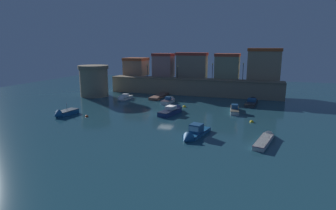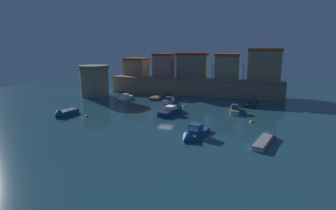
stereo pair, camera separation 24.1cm
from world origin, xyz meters
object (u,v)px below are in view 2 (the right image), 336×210
Objects in this scene: moored_boat_1 at (64,113)px; moored_boat_4 at (169,101)px; fortress_tower at (94,81)px; moored_boat_6 at (235,109)px; moored_boat_5 at (124,98)px; moored_boat_2 at (252,102)px; quay_lamp_2 at (213,69)px; mooring_buoy_0 at (184,107)px; quay_lamp_0 at (148,69)px; moored_boat_7 at (173,110)px; mooring_buoy_1 at (87,117)px; mooring_buoy_2 at (252,122)px; moored_boat_3 at (193,134)px; moored_boat_0 at (265,139)px; quay_lamp_1 at (178,70)px; quay_lamp_3 at (244,69)px.

moored_boat_1 is 1.04× the size of moored_boat_4.
fortress_tower reaches higher than moored_boat_6.
fortress_tower is 1.40× the size of moored_boat_5.
moored_boat_4 is (-16.35, -3.89, 0.00)m from moored_boat_2.
quay_lamp_2 is 0.73× the size of moored_boat_5.
quay_lamp_0 is at bearing 133.60° from mooring_buoy_0.
moored_boat_7 is 14.62m from mooring_buoy_1.
moored_boat_3 is at bearing -124.91° from mooring_buoy_2.
fortress_tower is 43.43m from moored_boat_0.
quay_lamp_0 is 0.42× the size of moored_boat_0.
quay_lamp_1 is 0.61× the size of moored_boat_1.
moored_boat_6 reaches higher than moored_boat_2.
quay_lamp_3 is at bearing -7.08° from moored_boat_6.
moored_boat_3 is at bearing -58.23° from quay_lamp_0.
fortress_tower reaches higher than moored_boat_3.
moored_boat_1 is 0.68× the size of moored_boat_2.
quay_lamp_3 is 27.41m from moored_boat_5.
quay_lamp_2 is at bearing 33.76° from moored_boat_0.
moored_boat_1 is 8.96× the size of mooring_buoy_1.
mooring_buoy_0 is at bearing -12.52° from fortress_tower.
moored_boat_1 reaches higher than mooring_buoy_2.
mooring_buoy_0 is at bearing -148.98° from moored_boat_3.
moored_boat_1 is 7.15× the size of mooring_buoy_0.
quay_lamp_1 reaches higher than moored_boat_0.
mooring_buoy_1 is (-13.46, -12.36, 0.00)m from mooring_buoy_0.
quay_lamp_3 is 0.78× the size of moored_boat_1.
mooring_buoy_2 is (3.26, -6.92, -0.45)m from moored_boat_6.
moored_boat_4 is 18.14m from mooring_buoy_1.
moored_boat_5 is at bearing 94.19° from mooring_buoy_1.
mooring_buoy_0 is (23.22, -5.16, -3.62)m from fortress_tower.
moored_boat_2 is at bearing -36.93° from quay_lamp_2.
fortress_tower is at bearing -155.54° from moored_boat_1.
moored_boat_3 is 18.06m from mooring_buoy_0.
moored_boat_4 is (-18.77, 19.06, 0.12)m from moored_boat_0.
quay_lamp_3 is at bearing 48.86° from mooring_buoy_1.
moored_boat_7 is at bearing 121.15° from moored_boat_1.
quay_lamp_1 reaches higher than mooring_buoy_2.
moored_boat_3 is 9.74× the size of mooring_buoy_0.
moored_boat_6 is 25.86m from mooring_buoy_1.
moored_boat_2 is at bearing 177.34° from moored_boat_3.
fortress_tower is at bearing -160.94° from quay_lamp_2.
quay_lamp_1 is at bearing 73.44° from mooring_buoy_1.
moored_boat_5 is (8.64, -2.19, -3.26)m from fortress_tower.
quay_lamp_2 is 16.99m from moored_boat_6.
quay_lamp_0 is 4.47× the size of mooring_buoy_0.
moored_boat_4 is 0.70× the size of moored_boat_6.
moored_boat_4 is 9.23m from moored_boat_7.
moored_boat_0 is 32.28m from moored_boat_1.
moored_boat_4 is at bearing -5.86° from fortress_tower.
fortress_tower is 0.98× the size of moored_boat_2.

